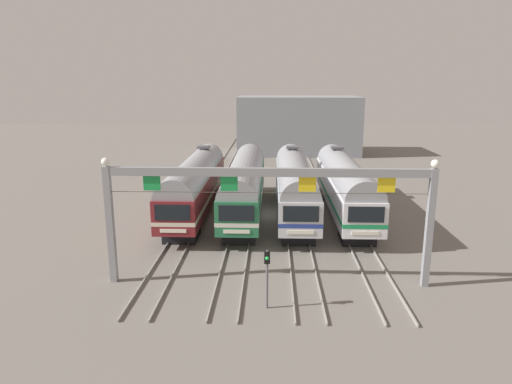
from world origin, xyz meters
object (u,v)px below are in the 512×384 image
Objects in this scene: commuter_train_white at (344,184)px; catenary_gantry at (268,193)px; commuter_train_maroon at (195,183)px; commuter_train_green at (245,183)px; yard_signal_mast at (267,268)px; commuter_train_silver at (294,183)px.

catenary_gantry is (-6.15, -13.50, 2.42)m from commuter_train_white.
commuter_train_maroon is 1.00× the size of commuter_train_green.
commuter_train_maroon is 1.03× the size of catenary_gantry.
commuter_train_maroon is 12.29m from commuter_train_white.
yard_signal_mast is at bearing -82.85° from commuter_train_green.
catenary_gantry is at bearing -98.63° from commuter_train_silver.
yard_signal_mast is (6.15, -16.35, -0.59)m from commuter_train_maroon.
commuter_train_white is 1.03× the size of catenary_gantry.
commuter_train_silver is at bearing 0.06° from commuter_train_green.
commuter_train_maroon is 6.01× the size of yard_signal_mast.
commuter_train_green is 1.00× the size of commuter_train_white.
commuter_train_green is at bearing -179.94° from commuter_train_silver.
yard_signal_mast is (2.05, -16.35, -0.59)m from commuter_train_green.
commuter_train_maroon is at bearing 180.00° from commuter_train_silver.
catenary_gantry reaches higher than commuter_train_silver.
commuter_train_maroon is 4.10m from commuter_train_green.
commuter_train_silver is at bearing 180.00° from commuter_train_white.
yard_signal_mast is at bearing -110.60° from commuter_train_white.
commuter_train_white is (12.29, 0.00, 0.00)m from commuter_train_maroon.
commuter_train_maroon is 15.03m from catenary_gantry.
commuter_train_silver is (4.10, 0.00, 0.00)m from commuter_train_green.
commuter_train_green is 4.10m from commuter_train_silver.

